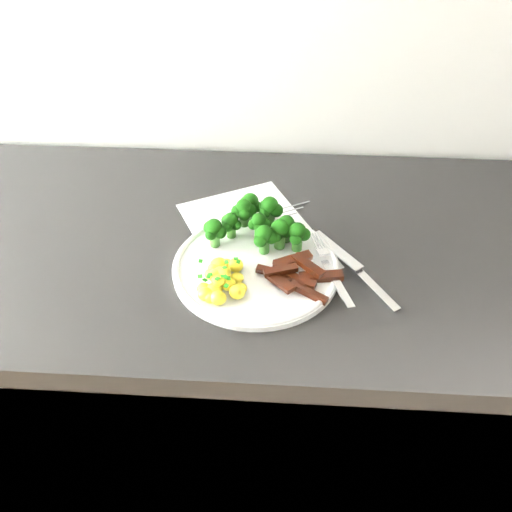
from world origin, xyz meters
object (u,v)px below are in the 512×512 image
(beef_strips, at_px, (297,275))
(fork, at_px, (332,272))
(knife, at_px, (364,278))
(recipe_paper, at_px, (255,234))
(plate, at_px, (256,266))
(potatoes, at_px, (222,279))
(counter, at_px, (263,399))
(broccoli, at_px, (260,222))

(beef_strips, height_order, fork, beef_strips)
(beef_strips, distance_m, knife, 0.11)
(recipe_paper, height_order, plate, plate)
(potatoes, bearing_deg, fork, 11.59)
(plate, height_order, beef_strips, beef_strips)
(fork, bearing_deg, plate, 171.93)
(counter, height_order, beef_strips, beef_strips)
(counter, distance_m, plate, 0.48)
(counter, bearing_deg, knife, -28.00)
(potatoes, bearing_deg, beef_strips, 11.11)
(potatoes, bearing_deg, counter, 63.09)
(potatoes, distance_m, beef_strips, 0.12)
(counter, relative_size, recipe_paper, 7.10)
(plate, xyz_separation_m, broccoli, (0.00, 0.07, 0.04))
(broccoli, bearing_deg, counter, -13.42)
(potatoes, bearing_deg, plate, 46.33)
(counter, bearing_deg, fork, -37.27)
(plate, bearing_deg, broccoli, 88.24)
(fork, distance_m, knife, 0.05)
(broccoli, distance_m, knife, 0.20)
(broccoli, height_order, beef_strips, broccoli)
(broccoli, height_order, fork, broccoli)
(potatoes, xyz_separation_m, knife, (0.23, 0.03, -0.02))
(counter, relative_size, beef_strips, 17.34)
(fork, relative_size, knife, 0.97)
(potatoes, bearing_deg, knife, 8.48)
(recipe_paper, bearing_deg, plate, -84.75)
(knife, bearing_deg, broccoli, 152.66)
(potatoes, bearing_deg, broccoli, 66.78)
(counter, height_order, broccoli, broccoli)
(plate, bearing_deg, beef_strips, -24.23)
(counter, distance_m, broccoli, 0.51)
(potatoes, relative_size, beef_strips, 0.72)
(broccoli, bearing_deg, plate, -91.76)
(plate, height_order, broccoli, broccoli)
(potatoes, relative_size, fork, 0.56)
(potatoes, relative_size, knife, 0.54)
(fork, height_order, knife, fork)
(counter, height_order, recipe_paper, recipe_paper)
(potatoes, height_order, beef_strips, potatoes)
(beef_strips, height_order, knife, beef_strips)
(fork, bearing_deg, potatoes, -168.41)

